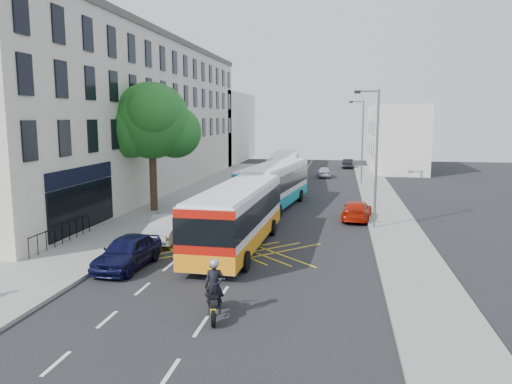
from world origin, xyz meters
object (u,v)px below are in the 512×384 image
at_px(bus_near, 237,216).
at_px(distant_car_dark, 348,163).
at_px(lamp_far, 361,137).
at_px(lamp_near, 375,152).
at_px(distant_car_grey, 288,168).
at_px(parked_car_silver, 166,228).
at_px(parked_car_blue, 128,252).
at_px(motorbike, 215,290).
at_px(bus_mid, 274,185).
at_px(street_tree, 151,121).
at_px(distant_car_silver, 324,172).
at_px(bus_far, 284,169).
at_px(red_hatchback, 357,210).

xyz_separation_m(bus_near, distant_car_dark, (6.03, 41.40, -1.06)).
height_order(lamp_far, bus_near, lamp_far).
distance_m(lamp_near, bus_near, 9.33).
bearing_deg(bus_near, lamp_far, 76.76).
bearing_deg(distant_car_grey, lamp_near, -77.42).
bearing_deg(lamp_far, bus_near, -105.42).
bearing_deg(parked_car_silver, parked_car_blue, -93.87).
relative_size(motorbike, parked_car_blue, 0.53).
height_order(lamp_near, bus_mid, lamp_near).
relative_size(street_tree, distant_car_dark, 2.43).
xyz_separation_m(bus_mid, parked_car_silver, (-4.42, -10.86, -0.98)).
bearing_deg(bus_mid, distant_car_silver, 88.72).
bearing_deg(bus_mid, lamp_far, 71.55).
relative_size(lamp_far, distant_car_dark, 2.21).
relative_size(bus_far, distant_car_dark, 3.08).
distance_m(street_tree, parked_car_silver, 10.05).
xyz_separation_m(bus_near, red_hatchback, (6.18, 8.15, -1.04)).
bearing_deg(red_hatchback, street_tree, 5.69).
xyz_separation_m(bus_near, distant_car_grey, (-0.98, 33.58, -0.95)).
relative_size(street_tree, distant_car_silver, 2.51).
height_order(lamp_far, bus_mid, lamp_far).
height_order(bus_near, distant_car_silver, bus_near).
xyz_separation_m(motorbike, distant_car_grey, (-2.04, 42.36, -0.25)).
bearing_deg(lamp_far, parked_car_silver, -114.31).
bearing_deg(street_tree, lamp_far, 49.19).
bearing_deg(lamp_far, red_hatchback, -92.75).
relative_size(lamp_near, bus_far, 0.72).
height_order(red_hatchback, distant_car_grey, distant_car_grey).
xyz_separation_m(street_tree, bus_mid, (8.03, 3.33, -4.61)).
xyz_separation_m(lamp_far, distant_car_silver, (-3.70, 5.55, -4.02)).
distance_m(lamp_far, bus_mid, 15.52).
bearing_deg(lamp_far, street_tree, -130.81).
bearing_deg(parked_car_blue, bus_mid, 78.07).
bearing_deg(street_tree, bus_near, -47.39).
relative_size(street_tree, bus_far, 0.79).
height_order(lamp_near, lamp_far, same).
bearing_deg(street_tree, distant_car_dark, 67.42).
distance_m(bus_far, distant_car_grey, 10.32).
xyz_separation_m(lamp_near, lamp_far, (0.00, 20.00, 0.00)).
bearing_deg(bus_near, distant_car_dark, 83.88).
xyz_separation_m(bus_near, distant_car_silver, (3.31, 30.95, -1.06)).
bearing_deg(bus_near, parked_car_blue, -132.76).
distance_m(lamp_near, distant_car_silver, 26.12).
relative_size(bus_mid, red_hatchback, 2.73).
xyz_separation_m(bus_far, motorbike, (1.30, -32.11, -0.69)).
height_order(distant_car_silver, distant_car_dark, distant_car_dark).
xyz_separation_m(bus_mid, distant_car_silver, (2.98, 19.25, -1.08)).
bearing_deg(lamp_near, bus_near, -142.35).
xyz_separation_m(street_tree, distant_car_grey, (6.72, 25.21, -5.59)).
height_order(lamp_near, motorbike, lamp_near).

